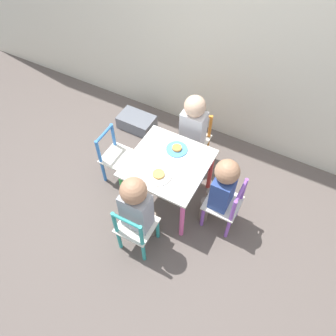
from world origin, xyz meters
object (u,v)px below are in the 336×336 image
(plate_back, at_px, (177,149))
(storage_bin, at_px, (137,122))
(plate_front, at_px, (159,175))
(kids_table, at_px, (168,168))
(chair_orange, at_px, (194,140))
(chair_teal, at_px, (136,229))
(chair_purple, at_px, (225,205))
(child_back, at_px, (193,127))
(chair_blue, at_px, (116,157))
(child_front, at_px, (138,207))
(child_right, at_px, (221,187))

(plate_back, bearing_deg, storage_bin, 146.47)
(plate_front, bearing_deg, kids_table, 90.00)
(chair_orange, relative_size, plate_back, 3.05)
(chair_teal, height_order, chair_purple, same)
(chair_orange, xyz_separation_m, child_back, (0.00, -0.06, 0.21))
(chair_teal, relative_size, chair_blue, 1.00)
(child_front, bearing_deg, child_back, -89.88)
(chair_teal, height_order, plate_back, chair_teal)
(chair_orange, height_order, plate_front, chair_orange)
(chair_purple, bearing_deg, child_right, -90.00)
(chair_blue, bearing_deg, child_front, -131.38)
(child_right, relative_size, storage_bin, 2.05)
(chair_orange, distance_m, child_back, 0.22)
(chair_orange, relative_size, plate_front, 2.64)
(child_front, bearing_deg, kids_table, -90.00)
(chair_orange, distance_m, plate_back, 0.42)
(plate_back, bearing_deg, chair_purple, -16.32)
(kids_table, xyz_separation_m, child_back, (-0.01, 0.44, 0.06))
(child_front, bearing_deg, chair_blue, -41.50)
(kids_table, bearing_deg, plate_back, 90.00)
(child_back, height_order, child_right, child_back)
(chair_orange, bearing_deg, child_front, -90.11)
(child_right, bearing_deg, plate_front, -71.82)
(chair_purple, height_order, child_front, child_front)
(chair_orange, bearing_deg, chair_teal, -90.12)
(kids_table, distance_m, plate_back, 0.16)
(plate_back, bearing_deg, child_back, 91.19)
(child_right, bearing_deg, child_front, -44.50)
(chair_orange, relative_size, storage_bin, 1.44)
(chair_purple, height_order, child_back, child_back)
(child_front, relative_size, storage_bin, 2.18)
(kids_table, bearing_deg, chair_purple, -0.24)
(child_back, bearing_deg, kids_table, -90.00)
(chair_orange, distance_m, child_right, 0.70)
(plate_front, relative_size, plate_back, 1.16)
(storage_bin, bearing_deg, chair_orange, -8.35)
(chair_teal, xyz_separation_m, chair_blue, (-0.50, 0.49, 0.00))
(plate_back, distance_m, storage_bin, 0.92)
(chair_purple, distance_m, plate_back, 0.57)
(kids_table, bearing_deg, chair_teal, -89.44)
(kids_table, xyz_separation_m, chair_teal, (0.00, -0.50, -0.15))
(chair_teal, distance_m, plate_front, 0.42)
(chair_teal, distance_m, chair_orange, 1.00)
(child_front, height_order, child_right, child_front)
(chair_blue, relative_size, storage_bin, 1.44)
(plate_front, bearing_deg, chair_purple, 15.87)
(chair_orange, bearing_deg, plate_front, -90.18)
(chair_orange, bearing_deg, plate_back, -89.68)
(kids_table, relative_size, plate_front, 3.04)
(chair_teal, distance_m, child_front, 0.23)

